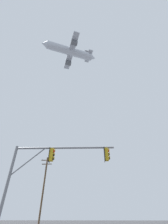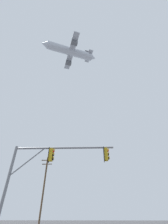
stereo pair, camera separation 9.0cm
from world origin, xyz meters
TOP-DOWN VIEW (x-y plane):
  - signal_pole_near at (-2.91, 7.02)m, footprint 7.41×0.59m
  - utility_pole at (-8.19, 23.77)m, footprint 2.20×0.28m
  - airplane at (-7.40, 30.88)m, footprint 20.97×16.19m

SIDE VIEW (x-z plane):
  - signal_pole_near at x=-2.91m, z-range 1.60..7.64m
  - utility_pole at x=-8.19m, z-range 0.31..10.94m
  - airplane at x=-7.40m, z-range 51.67..57.56m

